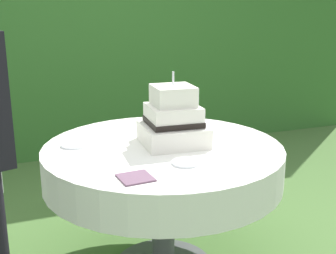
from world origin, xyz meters
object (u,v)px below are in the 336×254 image
at_px(serving_plate_far, 185,163).
at_px(napkin_stack, 136,178).
at_px(wedding_cake, 173,121).
at_px(cake_table, 163,164).
at_px(serving_plate_near, 75,145).

relative_size(serving_plate_far, napkin_stack, 0.97).
bearing_deg(wedding_cake, napkin_stack, -130.11).
xyz_separation_m(wedding_cake, napkin_stack, (-0.35, -0.41, -0.13)).
height_order(cake_table, serving_plate_near, serving_plate_near).
height_order(cake_table, serving_plate_far, serving_plate_far).
distance_m(cake_table, napkin_stack, 0.50).
relative_size(serving_plate_near, serving_plate_far, 1.06).
relative_size(wedding_cake, serving_plate_near, 2.70).
height_order(serving_plate_near, napkin_stack, serving_plate_near).
bearing_deg(cake_table, serving_plate_far, -90.45).
height_order(serving_plate_near, serving_plate_far, same).
bearing_deg(napkin_stack, cake_table, 54.77).
relative_size(cake_table, serving_plate_near, 8.80).
xyz_separation_m(cake_table, napkin_stack, (-0.28, -0.40, 0.11)).
relative_size(wedding_cake, napkin_stack, 2.80).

